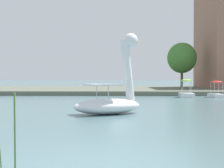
# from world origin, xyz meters

# --- Properties ---
(ground_plane) EXTENTS (477.15, 477.15, 0.00)m
(ground_plane) POSITION_xyz_m (0.00, 0.00, 0.00)
(ground_plane) COLOR slate
(shore_bank_far) EXTENTS (139.81, 21.52, 0.42)m
(shore_bank_far) POSITION_xyz_m (0.00, 36.22, 0.21)
(shore_bank_far) COLOR #5B6051
(shore_bank_far) RESTS_ON ground_plane
(swan_boat) EXTENTS (3.75, 3.01, 3.93)m
(swan_boat) POSITION_xyz_m (-0.01, 9.29, 0.83)
(swan_boat) COLOR white
(swan_boat) RESTS_ON ground_plane
(pedal_boat_lime) EXTENTS (1.29, 2.05, 1.61)m
(pedal_boat_lime) POSITION_xyz_m (6.23, 23.07, 0.41)
(pedal_boat_lime) COLOR white
(pedal_boat_lime) RESTS_ON ground_plane
(pedal_boat_red) EXTENTS (1.21, 2.01, 1.48)m
(pedal_boat_red) POSITION_xyz_m (8.88, 23.06, 0.47)
(pedal_boat_red) COLOR white
(pedal_boat_red) RESTS_ON ground_plane
(tree_sapling_by_fence) EXTENTS (4.80, 5.03, 5.84)m
(tree_sapling_by_fence) POSITION_xyz_m (8.26, 36.66, 4.29)
(tree_sapling_by_fence) COLOR brown
(tree_sapling_by_fence) RESTS_ON shore_bank_far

